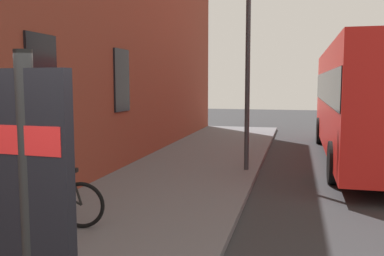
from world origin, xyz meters
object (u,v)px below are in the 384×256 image
Objects in this scene: pedestrian_by_facade at (3,256)px; bicycle_far_end at (4,221)px; street_lamp at (248,48)px; transit_info_sign at (29,196)px; bicycle_end_of_row at (49,202)px; city_bus at (369,97)px.

bicycle_far_end is at bearing 38.36° from pedestrian_by_facade.
pedestrian_by_facade is 0.29× the size of street_lamp.
transit_info_sign reaches higher than pedestrian_by_facade.
pedestrian_by_facade is at bearing 48.44° from transit_info_sign.
city_bus is (7.86, -5.75, 1.41)m from bicycle_end_of_row.
transit_info_sign is 11.98m from city_bus.
bicycle_end_of_row is 0.34× the size of street_lamp.
bicycle_end_of_row is at bearing -4.29° from bicycle_far_end.
bicycle_far_end is 0.74× the size of transit_info_sign.
bicycle_far_end is 1.15× the size of pedestrian_by_facade.
city_bus is at bearing -33.52° from bicycle_far_end.
bicycle_far_end is 1.01× the size of bicycle_end_of_row.
street_lamp is at bearing -1.45° from transit_info_sign.
street_lamp reaches higher than bicycle_far_end.
city_bus is 6.83× the size of pedestrian_by_facade.
bicycle_far_end is at bearing 157.16° from street_lamp.
city_bus is 11.67m from pedestrian_by_facade.
transit_info_sign reaches higher than bicycle_far_end.
bicycle_far_end is at bearing 146.48° from city_bus.
city_bus is 4.52m from street_lamp.
bicycle_far_end is at bearing 40.87° from transit_info_sign.
bicycle_far_end is 0.93m from bicycle_end_of_row.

